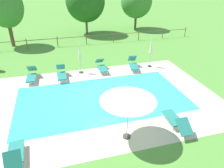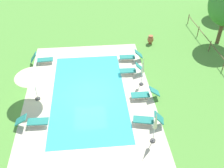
{
  "view_description": "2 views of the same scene",
  "coord_description": "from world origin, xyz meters",
  "px_view_note": "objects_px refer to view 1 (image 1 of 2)",
  "views": [
    {
      "loc": [
        -2.39,
        -10.61,
        6.64
      ],
      "look_at": [
        0.74,
        0.5,
        0.6
      ],
      "focal_mm": 34.08,
      "sensor_mm": 36.0,
      "label": 1
    },
    {
      "loc": [
        14.46,
        0.31,
        12.13
      ],
      "look_at": [
        0.46,
        1.65,
        1.11
      ],
      "focal_mm": 41.46,
      "sensor_mm": 36.0,
      "label": 2
    }
  ],
  "objects_px": {
    "tree_west_mid": "(85,1)",
    "sun_lounger_north_end": "(176,120)",
    "sun_lounger_north_near_steps": "(133,64)",
    "sun_lounger_north_mid": "(15,155)",
    "patio_umbrella_open_foreground": "(128,96)",
    "patio_umbrella_closed_row_west": "(80,53)",
    "tree_centre": "(136,2)",
    "sun_lounger_south_mid": "(31,75)",
    "sun_lounger_south_near_corner": "(102,66)",
    "tree_east_mid": "(5,7)",
    "patio_umbrella_closed_row_centre": "(151,48)",
    "sun_lounger_north_far": "(61,73)"
  },
  "relations": [
    {
      "from": "sun_lounger_south_mid",
      "to": "sun_lounger_north_mid",
      "type": "bearing_deg",
      "value": -91.76
    },
    {
      "from": "patio_umbrella_closed_row_west",
      "to": "tree_west_mid",
      "type": "bearing_deg",
      "value": 77.96
    },
    {
      "from": "sun_lounger_south_near_corner",
      "to": "sun_lounger_south_mid",
      "type": "height_order",
      "value": "sun_lounger_south_mid"
    },
    {
      "from": "sun_lounger_north_near_steps",
      "to": "sun_lounger_north_far",
      "type": "bearing_deg",
      "value": -177.82
    },
    {
      "from": "patio_umbrella_open_foreground",
      "to": "tree_west_mid",
      "type": "height_order",
      "value": "tree_west_mid"
    },
    {
      "from": "sun_lounger_north_near_steps",
      "to": "patio_umbrella_closed_row_centre",
      "type": "bearing_deg",
      "value": 1.51
    },
    {
      "from": "sun_lounger_north_far",
      "to": "sun_lounger_north_near_steps",
      "type": "bearing_deg",
      "value": 2.18
    },
    {
      "from": "sun_lounger_north_far",
      "to": "sun_lounger_north_mid",
      "type": "bearing_deg",
      "value": -107.21
    },
    {
      "from": "sun_lounger_north_mid",
      "to": "tree_west_mid",
      "type": "xyz_separation_m",
      "value": [
        6.1,
        19.11,
        3.38
      ]
    },
    {
      "from": "tree_east_mid",
      "to": "tree_west_mid",
      "type": "bearing_deg",
      "value": 19.7
    },
    {
      "from": "patio_umbrella_closed_row_centre",
      "to": "patio_umbrella_open_foreground",
      "type": "bearing_deg",
      "value": -121.54
    },
    {
      "from": "sun_lounger_north_near_steps",
      "to": "tree_centre",
      "type": "height_order",
      "value": "tree_centre"
    },
    {
      "from": "tree_west_mid",
      "to": "sun_lounger_north_end",
      "type": "bearing_deg",
      "value": -86.77
    },
    {
      "from": "patio_umbrella_open_foreground",
      "to": "tree_centre",
      "type": "height_order",
      "value": "tree_centre"
    },
    {
      "from": "patio_umbrella_closed_row_west",
      "to": "tree_centre",
      "type": "xyz_separation_m",
      "value": [
        9.0,
        11.99,
        1.92
      ]
    },
    {
      "from": "sun_lounger_north_end",
      "to": "sun_lounger_south_mid",
      "type": "xyz_separation_m",
      "value": [
        -6.94,
        7.22,
        0.02
      ]
    },
    {
      "from": "sun_lounger_north_mid",
      "to": "patio_umbrella_closed_row_centre",
      "type": "relative_size",
      "value": 0.77
    },
    {
      "from": "sun_lounger_north_mid",
      "to": "patio_umbrella_closed_row_west",
      "type": "relative_size",
      "value": 0.78
    },
    {
      "from": "sun_lounger_north_near_steps",
      "to": "tree_east_mid",
      "type": "bearing_deg",
      "value": 137.89
    },
    {
      "from": "sun_lounger_north_near_steps",
      "to": "sun_lounger_north_end",
      "type": "xyz_separation_m",
      "value": [
        -0.55,
        -7.17,
        -0.02
      ]
    },
    {
      "from": "patio_umbrella_closed_row_west",
      "to": "tree_centre",
      "type": "relative_size",
      "value": 0.43
    },
    {
      "from": "sun_lounger_north_far",
      "to": "tree_centre",
      "type": "xyz_separation_m",
      "value": [
        10.45,
        12.56,
        3.06
      ]
    },
    {
      "from": "sun_lounger_south_near_corner",
      "to": "tree_east_mid",
      "type": "height_order",
      "value": "tree_east_mid"
    },
    {
      "from": "tree_east_mid",
      "to": "sun_lounger_south_mid",
      "type": "bearing_deg",
      "value": -75.79
    },
    {
      "from": "sun_lounger_north_far",
      "to": "sun_lounger_south_near_corner",
      "type": "distance_m",
      "value": 3.05
    },
    {
      "from": "sun_lounger_north_near_steps",
      "to": "patio_umbrella_closed_row_west",
      "type": "xyz_separation_m",
      "value": [
        -4.03,
        0.36,
        1.13
      ]
    },
    {
      "from": "tree_centre",
      "to": "patio_umbrella_closed_row_west",
      "type": "bearing_deg",
      "value": -126.89
    },
    {
      "from": "sun_lounger_north_end",
      "to": "tree_west_mid",
      "type": "xyz_separation_m",
      "value": [
        -1.06,
        18.83,
        3.41
      ]
    },
    {
      "from": "tree_west_mid",
      "to": "patio_umbrella_open_foreground",
      "type": "bearing_deg",
      "value": -94.39
    },
    {
      "from": "sun_lounger_north_mid",
      "to": "sun_lounger_north_near_steps",
      "type": "bearing_deg",
      "value": 43.97
    },
    {
      "from": "sun_lounger_north_end",
      "to": "patio_umbrella_closed_row_centre",
      "type": "distance_m",
      "value": 7.56
    },
    {
      "from": "patio_umbrella_open_foreground",
      "to": "tree_east_mid",
      "type": "distance_m",
      "value": 17.41
    },
    {
      "from": "tree_west_mid",
      "to": "tree_centre",
      "type": "relative_size",
      "value": 1.13
    },
    {
      "from": "sun_lounger_south_near_corner",
      "to": "patio_umbrella_closed_row_west",
      "type": "height_order",
      "value": "patio_umbrella_closed_row_west"
    },
    {
      "from": "sun_lounger_north_mid",
      "to": "sun_lounger_south_near_corner",
      "type": "xyz_separation_m",
      "value": [
        5.26,
        7.72,
        -0.03
      ]
    },
    {
      "from": "sun_lounger_south_near_corner",
      "to": "patio_umbrella_closed_row_centre",
      "type": "xyz_separation_m",
      "value": [
        3.87,
        -0.23,
        1.19
      ]
    },
    {
      "from": "sun_lounger_north_near_steps",
      "to": "sun_lounger_south_mid",
      "type": "height_order",
      "value": "sun_lounger_north_near_steps"
    },
    {
      "from": "sun_lounger_south_mid",
      "to": "sun_lounger_north_end",
      "type": "bearing_deg",
      "value": -46.13
    },
    {
      "from": "sun_lounger_south_near_corner",
      "to": "sun_lounger_south_mid",
      "type": "distance_m",
      "value": 5.03
    },
    {
      "from": "tree_centre",
      "to": "sun_lounger_north_mid",
      "type": "bearing_deg",
      "value": -122.66
    },
    {
      "from": "tree_east_mid",
      "to": "patio_umbrella_closed_row_west",
      "type": "bearing_deg",
      "value": -55.98
    },
    {
      "from": "sun_lounger_south_mid",
      "to": "tree_west_mid",
      "type": "bearing_deg",
      "value": 63.17
    },
    {
      "from": "sun_lounger_north_mid",
      "to": "sun_lounger_north_far",
      "type": "bearing_deg",
      "value": 72.79
    },
    {
      "from": "sun_lounger_south_mid",
      "to": "patio_umbrella_closed_row_west",
      "type": "xyz_separation_m",
      "value": [
        3.46,
        0.31,
        1.14
      ]
    },
    {
      "from": "sun_lounger_north_mid",
      "to": "patio_umbrella_open_foreground",
      "type": "height_order",
      "value": "patio_umbrella_open_foreground"
    },
    {
      "from": "patio_umbrella_closed_row_centre",
      "to": "tree_west_mid",
      "type": "bearing_deg",
      "value": 104.57
    },
    {
      "from": "patio_umbrella_closed_row_centre",
      "to": "sun_lounger_north_far",
      "type": "bearing_deg",
      "value": -177.95
    },
    {
      "from": "sun_lounger_north_far",
      "to": "patio_umbrella_open_foreground",
      "type": "relative_size",
      "value": 0.81
    },
    {
      "from": "sun_lounger_north_near_steps",
      "to": "tree_centre",
      "type": "bearing_deg",
      "value": 68.08
    },
    {
      "from": "patio_umbrella_closed_row_west",
      "to": "patio_umbrella_open_foreground",
      "type": "bearing_deg",
      "value": -82.81
    }
  ]
}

